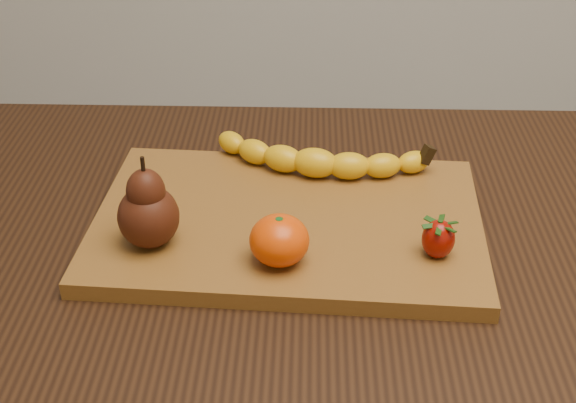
{
  "coord_description": "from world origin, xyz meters",
  "views": [
    {
      "loc": [
        0.0,
        -0.77,
        1.29
      ],
      "look_at": [
        -0.02,
        0.01,
        0.8
      ],
      "focal_mm": 50.0,
      "sensor_mm": 36.0,
      "label": 1
    }
  ],
  "objects_px": {
    "table": "(306,301)",
    "mandarin": "(279,240)",
    "cutting_board": "(288,223)",
    "pear": "(147,202)"
  },
  "relations": [
    {
      "from": "table",
      "to": "mandarin",
      "type": "bearing_deg",
      "value": -110.68
    },
    {
      "from": "pear",
      "to": "mandarin",
      "type": "distance_m",
      "value": 0.15
    },
    {
      "from": "cutting_board",
      "to": "mandarin",
      "type": "relative_size",
      "value": 7.01
    },
    {
      "from": "cutting_board",
      "to": "table",
      "type": "bearing_deg",
      "value": -24.25
    },
    {
      "from": "table",
      "to": "cutting_board",
      "type": "height_order",
      "value": "cutting_board"
    },
    {
      "from": "table",
      "to": "cutting_board",
      "type": "relative_size",
      "value": 2.22
    },
    {
      "from": "cutting_board",
      "to": "mandarin",
      "type": "xyz_separation_m",
      "value": [
        -0.01,
        -0.09,
        0.04
      ]
    },
    {
      "from": "cutting_board",
      "to": "pear",
      "type": "distance_m",
      "value": 0.17
    },
    {
      "from": "table",
      "to": "mandarin",
      "type": "relative_size",
      "value": 15.57
    },
    {
      "from": "table",
      "to": "mandarin",
      "type": "distance_m",
      "value": 0.17
    }
  ]
}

